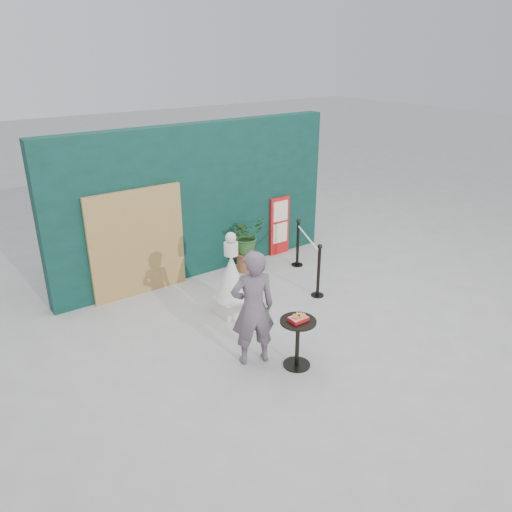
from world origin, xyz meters
name	(u,v)px	position (x,y,z in m)	size (l,w,h in m)	color
ground	(300,337)	(0.00, 0.00, 0.00)	(60.00, 60.00, 0.00)	#ADAAA5
back_wall	(198,201)	(0.00, 3.15, 1.50)	(6.00, 0.30, 3.00)	black
bamboo_fence	(138,243)	(-1.40, 2.94, 1.00)	(1.80, 0.08, 2.00)	tan
woman	(253,308)	(-0.98, -0.09, 0.88)	(0.64, 0.42, 1.76)	#61535E
menu_board	(279,226)	(1.90, 2.95, 0.65)	(0.50, 0.07, 1.30)	red
statue	(232,281)	(-0.44, 1.30, 0.61)	(0.58, 0.58, 1.50)	silver
cafe_table	(298,336)	(-0.53, -0.56, 0.50)	(0.52, 0.52, 0.75)	black
food_basket	(298,318)	(-0.53, -0.56, 0.79)	(0.26, 0.19, 0.11)	red
planter	(247,240)	(0.79, 2.63, 0.67)	(0.68, 0.59, 1.16)	#985331
stanchion_barrier	(307,257)	(1.50, 1.56, 0.49)	(0.84, 1.54, 1.03)	black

